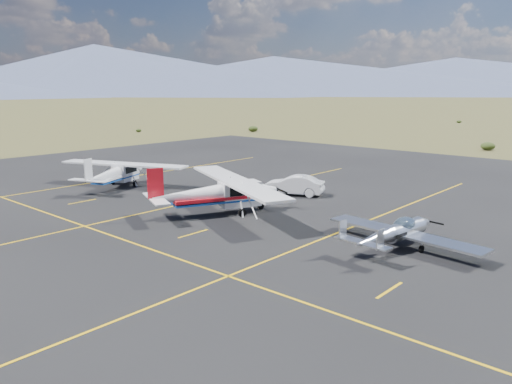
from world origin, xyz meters
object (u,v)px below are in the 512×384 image
aircraft_plain (116,173)px  aircraft_cessna (218,192)px  aircraft_low_wing (397,232)px  sedan (294,185)px

aircraft_plain → aircraft_cessna: bearing=-115.1°
aircraft_low_wing → sedan: (6.36, 10.84, -0.14)m
aircraft_low_wing → aircraft_plain: 22.28m
sedan → aircraft_low_wing: bearing=35.7°
aircraft_cessna → aircraft_low_wing: bearing=-60.2°
aircraft_low_wing → aircraft_cessna: (-1.00, 10.90, 0.51)m
aircraft_low_wing → aircraft_plain: aircraft_plain is taller
aircraft_low_wing → aircraft_cessna: aircraft_cessna is taller
aircraft_cessna → aircraft_plain: (0.49, 11.38, -0.18)m
aircraft_cessna → aircraft_plain: 11.39m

